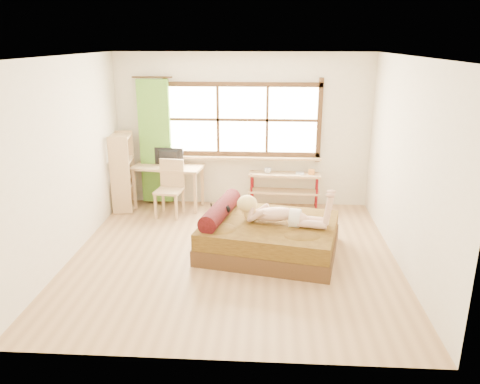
# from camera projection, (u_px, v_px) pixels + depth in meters

# --- Properties ---
(floor) EXTENTS (4.50, 4.50, 0.00)m
(floor) POSITION_uv_depth(u_px,v_px,m) (233.00, 256.00, 6.57)
(floor) COLOR #9E754C
(floor) RESTS_ON ground
(ceiling) EXTENTS (4.50, 4.50, 0.00)m
(ceiling) POSITION_uv_depth(u_px,v_px,m) (232.00, 56.00, 5.73)
(ceiling) COLOR white
(ceiling) RESTS_ON wall_back
(wall_back) EXTENTS (4.50, 0.00, 4.50)m
(wall_back) POSITION_uv_depth(u_px,v_px,m) (243.00, 131.00, 8.29)
(wall_back) COLOR silver
(wall_back) RESTS_ON floor
(wall_front) EXTENTS (4.50, 0.00, 4.50)m
(wall_front) POSITION_uv_depth(u_px,v_px,m) (213.00, 229.00, 4.02)
(wall_front) COLOR silver
(wall_front) RESTS_ON floor
(wall_left) EXTENTS (0.00, 4.50, 4.50)m
(wall_left) POSITION_uv_depth(u_px,v_px,m) (66.00, 160.00, 6.29)
(wall_left) COLOR silver
(wall_left) RESTS_ON floor
(wall_right) EXTENTS (0.00, 4.50, 4.50)m
(wall_right) POSITION_uv_depth(u_px,v_px,m) (407.00, 166.00, 6.02)
(wall_right) COLOR silver
(wall_right) RESTS_ON floor
(window) EXTENTS (2.80, 0.16, 1.46)m
(window) POSITION_uv_depth(u_px,v_px,m) (242.00, 122.00, 8.21)
(window) COLOR #FFEDBF
(window) RESTS_ON wall_back
(curtain) EXTENTS (0.55, 0.10, 2.20)m
(curtain) POSITION_uv_depth(u_px,v_px,m) (155.00, 142.00, 8.33)
(curtain) COLOR #437F22
(curtain) RESTS_ON wall_back
(bed) EXTENTS (2.10, 1.81, 0.70)m
(bed) POSITION_uv_depth(u_px,v_px,m) (266.00, 235.00, 6.63)
(bed) COLOR #382510
(bed) RESTS_ON floor
(woman) EXTENTS (1.34, 0.62, 0.55)m
(woman) POSITION_uv_depth(u_px,v_px,m) (281.00, 205.00, 6.41)
(woman) COLOR #D8A58B
(woman) RESTS_ON bed
(kitten) EXTENTS (0.29, 0.16, 0.22)m
(kitten) POSITION_uv_depth(u_px,v_px,m) (219.00, 211.00, 6.66)
(kitten) COLOR black
(kitten) RESTS_ON bed
(desk) EXTENTS (1.29, 0.73, 0.76)m
(desk) POSITION_uv_depth(u_px,v_px,m) (168.00, 172.00, 8.29)
(desk) COLOR tan
(desk) RESTS_ON floor
(monitor) EXTENTS (0.53, 0.14, 0.30)m
(monitor) POSITION_uv_depth(u_px,v_px,m) (168.00, 157.00, 8.26)
(monitor) COLOR black
(monitor) RESTS_ON desk
(chair) EXTENTS (0.48, 0.48, 0.96)m
(chair) POSITION_uv_depth(u_px,v_px,m) (170.00, 185.00, 7.98)
(chair) COLOR tan
(chair) RESTS_ON floor
(pipe_shelf) EXTENTS (1.27, 0.38, 0.71)m
(pipe_shelf) POSITION_uv_depth(u_px,v_px,m) (285.00, 182.00, 8.35)
(pipe_shelf) COLOR tan
(pipe_shelf) RESTS_ON floor
(cup) EXTENTS (0.13, 0.13, 0.10)m
(cup) POSITION_uv_depth(u_px,v_px,m) (268.00, 170.00, 8.30)
(cup) COLOR gray
(cup) RESTS_ON pipe_shelf
(book) EXTENTS (0.16, 0.21, 0.02)m
(book) POSITION_uv_depth(u_px,v_px,m) (296.00, 173.00, 8.28)
(book) COLOR gray
(book) RESTS_ON pipe_shelf
(bookshelf) EXTENTS (0.41, 0.63, 1.35)m
(bookshelf) POSITION_uv_depth(u_px,v_px,m) (123.00, 172.00, 8.19)
(bookshelf) COLOR tan
(bookshelf) RESTS_ON floor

